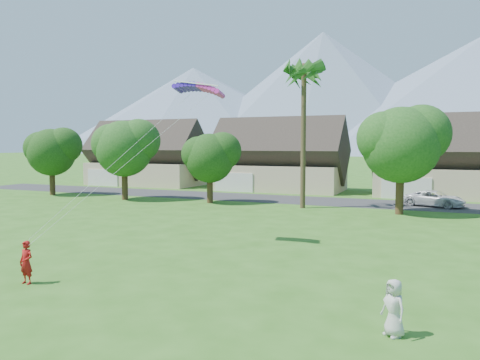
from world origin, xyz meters
The scene contains 10 objects.
ground centered at (0.00, 0.00, 0.00)m, with size 500.00×500.00×0.00m, color #2D6019.
street centered at (0.00, 34.00, 0.01)m, with size 90.00×7.00×0.01m, color #2D2D30.
kite_flyer centered at (-6.07, 2.71, 0.86)m, with size 0.63×0.41×1.72m, color #A51312.
watcher centered at (7.75, 3.12, 0.83)m, with size 0.82×0.53×1.67m, color #BBBAB6.
parked_car centered at (8.53, 34.00, 0.70)m, with size 2.33×5.06×1.41m, color silver.
mountain_ridge centered at (10.40, 260.00, 29.07)m, with size 540.00×240.00×70.00m.
houses_row centered at (0.49, 42.99, 3.44)m, with size 72.75×8.19×8.86m.
tree_row centered at (-1.14, 27.92, 4.89)m, with size 62.27×6.67×8.45m.
fan_palm centered at (-2.00, 28.50, 11.80)m, with size 3.00×3.00×13.80m.
parafoil_kite centered at (-3.32, 12.10, 8.63)m, with size 2.80×1.10×0.50m.
Camera 1 is at (8.84, -10.65, 5.52)m, focal length 35.00 mm.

